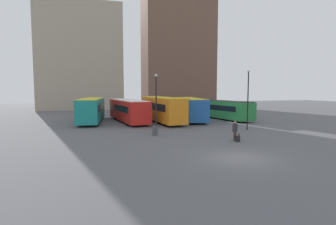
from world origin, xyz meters
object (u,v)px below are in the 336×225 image
Objects in this scene: bus_3 at (191,108)px; traveler at (235,129)px; bus_4 at (220,109)px; suitcase at (237,139)px; bus_0 at (92,109)px; lamp_post_1 at (156,99)px; bus_1 at (128,110)px; lamp_post_0 at (248,95)px; bus_2 at (162,109)px; trash_bin at (155,131)px.

bus_3 is 6.96× the size of traveler.
suitcase is at bearing 148.43° from bus_4.
lamp_post_1 is (6.28, -11.70, 1.69)m from bus_0.
bus_1 is 7.42× the size of traveler.
bus_0 is 18.68m from bus_4.
traveler is 0.29× the size of lamp_post_1.
bus_4 is 11.64m from lamp_post_0.
suitcase is (-0.05, -0.51, -0.74)m from traveler.
lamp_post_0 is at bearing -64.65° from traveler.
bus_3 is 15.59m from traveler.
bus_2 reaches higher than trash_bin.
bus_4 is at bearing -84.13° from bus_2.
traveler is at bearing -163.85° from bus_1.
lamp_post_0 reaches higher than suitcase.
bus_4 is (13.94, 0.22, -0.13)m from bus_1.
bus_0 is at bearing 94.00° from bus_3.
bus_1 reaches higher than bus_4.
lamp_post_0 is at bearing -156.33° from bus_3.
bus_3 is 1.82× the size of lamp_post_0.
bus_4 is at bearing 42.03° from lamp_post_1.
traveler is at bearing -35.17° from trash_bin.
trash_bin is (-12.69, -11.96, -1.09)m from bus_4.
bus_3 is 0.93× the size of bus_4.
bus_2 is at bearing -99.58° from bus_0.
bus_3 is at bearing -101.66° from bus_1.
suitcase is 8.58m from lamp_post_1.
bus_3 reaches higher than trash_bin.
bus_2 is at bearing 91.68° from bus_4.
lamp_post_1 reaches higher than bus_0.
lamp_post_1 is (-5.70, 5.56, 3.17)m from suitcase.
suitcase is at bearing -128.26° from lamp_post_0.
bus_0 is at bearing 72.63° from bus_1.
lamp_post_0 is at bearing -147.49° from bus_2.
bus_0 is at bearing 69.21° from bus_2.
bus_1 is 1.06× the size of bus_2.
bus_1 is at bearing 136.64° from lamp_post_0.
lamp_post_1 reaches higher than bus_3.
bus_2 is 0.93× the size of bus_4.
bus_4 is 17.54m from traveler.
bus_0 is 13.73m from bus_3.
bus_1 is 2.13× the size of lamp_post_1.
trash_bin is (-7.69, -11.22, -1.30)m from bus_3.
bus_1 is 17.29× the size of suitcase.
lamp_post_1 is at bearing 153.97° from bus_3.
lamp_post_1 is at bearing 69.29° from trash_bin.
bus_3 is 16.16m from suitcase.
bus_3 reaches higher than suitcase.
bus_0 is at bearing 115.58° from trash_bin.
bus_4 is 18.07m from suitcase.
traveler reaches higher than suitcase.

